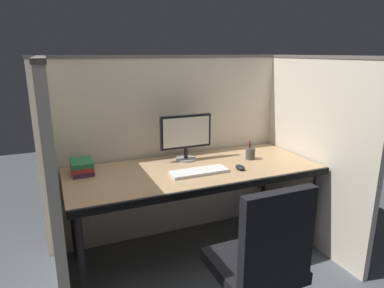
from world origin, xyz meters
name	(u,v)px	position (x,y,z in m)	size (l,w,h in m)	color
ground_plane	(210,275)	(0.00, 0.00, 0.00)	(8.00, 8.00, 0.00)	#4C5156
cubicle_partition_rear	(174,148)	(0.00, 0.74, 0.79)	(2.21, 0.06, 1.57)	beige
cubicle_partition_left	(54,186)	(-0.99, 0.20, 0.79)	(0.06, 1.41, 1.57)	beige
cubicle_partition_right	(307,151)	(0.99, 0.20, 0.79)	(0.06, 1.41, 1.57)	beige
desk	(195,175)	(0.00, 0.29, 0.69)	(1.90, 0.80, 0.74)	tan
office_chair	(257,286)	(-0.03, -0.63, 0.36)	(0.52, 0.52, 0.97)	black
monitor_center	(186,134)	(0.02, 0.52, 0.96)	(0.43, 0.17, 0.37)	gray
keyboard_main	(199,172)	(-0.01, 0.19, 0.75)	(0.43, 0.15, 0.02)	silver
computer_mouse	(240,167)	(0.31, 0.14, 0.76)	(0.06, 0.10, 0.04)	black
book_stack	(82,167)	(-0.80, 0.52, 0.79)	(0.15, 0.22, 0.10)	#4C3366
pen_cup	(250,153)	(0.52, 0.33, 0.79)	(0.08, 0.08, 0.16)	#4C4742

